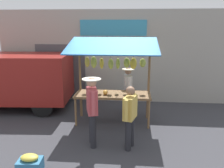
{
  "coord_description": "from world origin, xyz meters",
  "views": [
    {
      "loc": [
        -0.58,
        6.73,
        2.84
      ],
      "look_at": [
        0.0,
        0.3,
        1.25
      ],
      "focal_mm": 38.35,
      "sensor_mm": 36.0,
      "label": 1
    }
  ],
  "objects_px": {
    "parked_van": "(1,77)",
    "produce_crate_near": "(30,164)",
    "shopper_with_ponytail": "(130,114)",
    "market_stall": "(113,70)",
    "shopper_in_grey_tee": "(92,106)",
    "vendor_with_sunhat": "(128,87)"
  },
  "relations": [
    {
      "from": "parked_van",
      "to": "produce_crate_near",
      "type": "relative_size",
      "value": 9.1
    },
    {
      "from": "shopper_with_ponytail",
      "to": "produce_crate_near",
      "type": "distance_m",
      "value": 2.36
    },
    {
      "from": "market_stall",
      "to": "shopper_in_grey_tee",
      "type": "xyz_separation_m",
      "value": [
        0.37,
        1.54,
        -0.56
      ]
    },
    {
      "from": "market_stall",
      "to": "produce_crate_near",
      "type": "bearing_deg",
      "value": 62.65
    },
    {
      "from": "shopper_with_ponytail",
      "to": "parked_van",
      "type": "relative_size",
      "value": 0.33
    },
    {
      "from": "vendor_with_sunhat",
      "to": "shopper_with_ponytail",
      "type": "bearing_deg",
      "value": -5.38
    },
    {
      "from": "vendor_with_sunhat",
      "to": "shopper_in_grey_tee",
      "type": "distance_m",
      "value": 2.36
    },
    {
      "from": "vendor_with_sunhat",
      "to": "market_stall",
      "type": "bearing_deg",
      "value": -39.34
    },
    {
      "from": "vendor_with_sunhat",
      "to": "shopper_with_ponytail",
      "type": "relative_size",
      "value": 1.01
    },
    {
      "from": "market_stall",
      "to": "produce_crate_near",
      "type": "relative_size",
      "value": 5.04
    },
    {
      "from": "vendor_with_sunhat",
      "to": "shopper_in_grey_tee",
      "type": "xyz_separation_m",
      "value": [
        0.79,
        2.23,
        0.12
      ]
    },
    {
      "from": "market_stall",
      "to": "parked_van",
      "type": "relative_size",
      "value": 0.55
    },
    {
      "from": "shopper_in_grey_tee",
      "to": "produce_crate_near",
      "type": "xyz_separation_m",
      "value": [
        1.05,
        1.21,
        -0.83
      ]
    },
    {
      "from": "market_stall",
      "to": "vendor_with_sunhat",
      "type": "bearing_deg",
      "value": -121.27
    },
    {
      "from": "shopper_in_grey_tee",
      "to": "parked_van",
      "type": "xyz_separation_m",
      "value": [
        3.6,
        -2.42,
        0.12
      ]
    },
    {
      "from": "market_stall",
      "to": "shopper_in_grey_tee",
      "type": "bearing_deg",
      "value": 76.54
    },
    {
      "from": "market_stall",
      "to": "produce_crate_near",
      "type": "xyz_separation_m",
      "value": [
        1.42,
        2.74,
        -1.4
      ]
    },
    {
      "from": "market_stall",
      "to": "vendor_with_sunhat",
      "type": "height_order",
      "value": "market_stall"
    },
    {
      "from": "vendor_with_sunhat",
      "to": "produce_crate_near",
      "type": "relative_size",
      "value": 3.08
    },
    {
      "from": "parked_van",
      "to": "produce_crate_near",
      "type": "distance_m",
      "value": 4.54
    },
    {
      "from": "vendor_with_sunhat",
      "to": "parked_van",
      "type": "distance_m",
      "value": 4.4
    },
    {
      "from": "vendor_with_sunhat",
      "to": "parked_van",
      "type": "relative_size",
      "value": 0.34
    }
  ]
}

